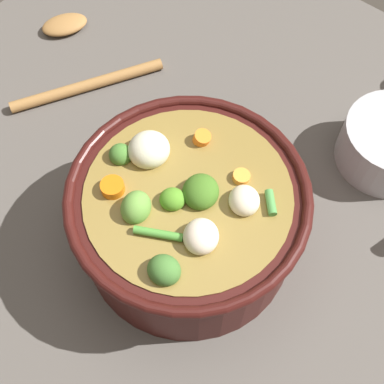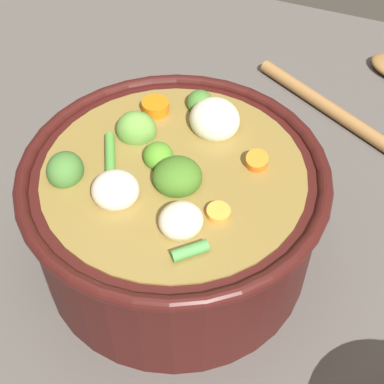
% 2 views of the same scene
% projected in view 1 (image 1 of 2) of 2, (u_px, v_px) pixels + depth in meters
% --- Properties ---
extents(ground_plane, '(1.10, 1.10, 0.00)m').
position_uv_depth(ground_plane, '(189.00, 239.00, 0.70)').
color(ground_plane, '#514C47').
extents(cooking_pot, '(0.29, 0.29, 0.15)m').
position_uv_depth(cooking_pot, '(188.00, 216.00, 0.64)').
color(cooking_pot, '#38110F').
rests_on(cooking_pot, ground_plane).
extents(wooden_spoon, '(0.23, 0.23, 0.02)m').
position_uv_depth(wooden_spoon, '(76.00, 55.00, 0.85)').
color(wooden_spoon, olive).
rests_on(wooden_spoon, ground_plane).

